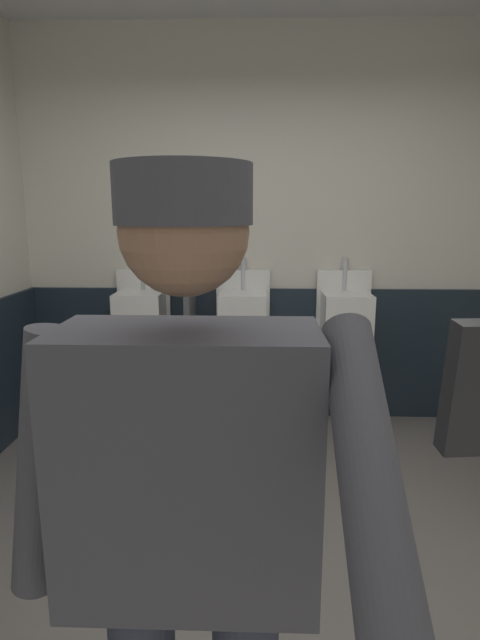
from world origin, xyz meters
TOP-DOWN VIEW (x-y plane):
  - ground_plane at (0.00, 0.00)m, footprint 4.11×4.46m
  - wall_back at (0.00, 1.99)m, footprint 4.11×0.12m
  - wainscot_band_back at (0.00, 1.92)m, footprint 3.51×0.03m
  - urinal_left at (-0.88, 1.77)m, footprint 0.40×0.34m
  - urinal_middle at (-0.13, 1.77)m, footprint 0.40×0.34m
  - urinal_right at (0.62, 1.77)m, footprint 0.40×0.34m
  - privacy_divider_panel at (-0.51, 1.70)m, footprint 0.04×0.40m
  - person at (-0.16, -0.95)m, footprint 0.71×0.60m

SIDE VIEW (x-z plane):
  - ground_plane at x=0.00m, z-range -0.04..0.00m
  - wainscot_band_back at x=0.00m, z-range 0.00..1.01m
  - urinal_left at x=-0.88m, z-range 0.16..1.40m
  - urinal_middle at x=-0.13m, z-range 0.16..1.40m
  - urinal_right at x=0.62m, z-range 0.16..1.40m
  - privacy_divider_panel at x=-0.51m, z-range 0.50..1.40m
  - person at x=-0.16m, z-range 0.16..1.81m
  - wall_back at x=0.00m, z-range 0.00..2.86m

